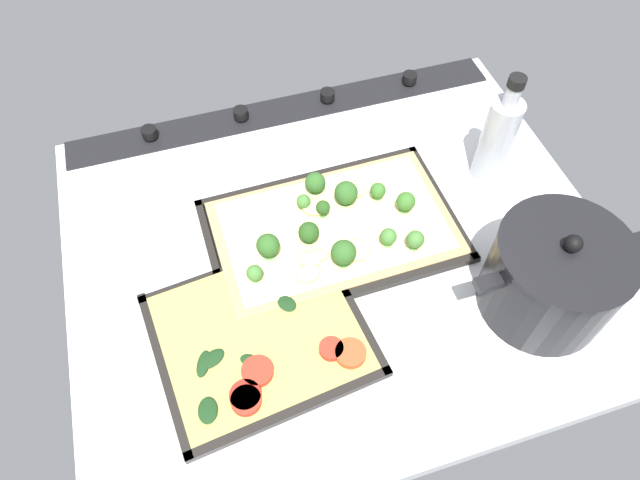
# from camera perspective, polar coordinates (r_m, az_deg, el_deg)

# --- Properties ---
(ground_plane) EXTENTS (0.85, 0.72, 0.03)m
(ground_plane) POSITION_cam_1_polar(r_m,az_deg,el_deg) (0.93, 1.85, -0.95)
(ground_plane) COLOR silver
(stove_control_panel) EXTENTS (0.81, 0.07, 0.03)m
(stove_control_panel) POSITION_cam_1_polar(r_m,az_deg,el_deg) (1.12, -3.50, 12.91)
(stove_control_panel) COLOR black
(stove_control_panel) RESTS_ON ground_plane
(baking_tray_front) EXTENTS (0.40, 0.26, 0.01)m
(baking_tray_front) POSITION_cam_1_polar(r_m,az_deg,el_deg) (0.93, 1.20, 0.84)
(baking_tray_front) COLOR black
(baking_tray_front) RESTS_ON ground_plane
(broccoli_pizza) EXTENTS (0.38, 0.23, 0.06)m
(broccoli_pizza) POSITION_cam_1_polar(r_m,az_deg,el_deg) (0.91, 1.28, 1.28)
(broccoli_pizza) COLOR tan
(broccoli_pizza) RESTS_ON baking_tray_front
(baking_tray_back) EXTENTS (0.32, 0.29, 0.01)m
(baking_tray_back) POSITION_cam_1_polar(r_m,az_deg,el_deg) (0.84, -5.99, -9.39)
(baking_tray_back) COLOR black
(baking_tray_back) RESTS_ON ground_plane
(veggie_pizza_back) EXTENTS (0.29, 0.26, 0.02)m
(veggie_pizza_back) POSITION_cam_1_polar(r_m,az_deg,el_deg) (0.82, -5.82, -9.78)
(veggie_pizza_back) COLOR #A59850
(veggie_pizza_back) RESTS_ON baking_tray_back
(cooking_pot) EXTENTS (0.25, 0.19, 0.16)m
(cooking_pot) POSITION_cam_1_polar(r_m,az_deg,el_deg) (0.86, 22.15, -3.37)
(cooking_pot) COLOR black
(cooking_pot) RESTS_ON ground_plane
(oil_bottle) EXTENTS (0.05, 0.05, 0.21)m
(oil_bottle) POSITION_cam_1_polar(r_m,az_deg,el_deg) (0.99, 17.25, 9.71)
(oil_bottle) COLOR #B7BCC6
(oil_bottle) RESTS_ON ground_plane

